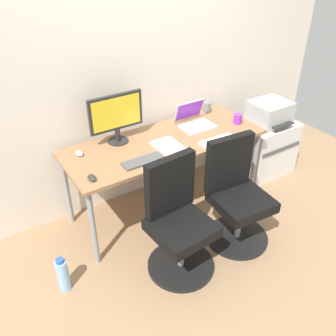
{
  "coord_description": "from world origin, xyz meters",
  "views": [
    {
      "loc": [
        -1.51,
        -2.4,
        2.32
      ],
      "look_at": [
        0.0,
        -0.05,
        0.49
      ],
      "focal_mm": 39.48,
      "sensor_mm": 36.0,
      "label": 1
    }
  ],
  "objects_px": {
    "desktop_monitor": "(116,115)",
    "side_cabinet": "(264,147)",
    "office_chair_left": "(178,222)",
    "open_laptop": "(194,120)",
    "printer": "(270,113)",
    "water_bottle_on_floor": "(63,275)",
    "coffee_mug": "(238,119)",
    "office_chair_right": "(236,197)"
  },
  "relations": [
    {
      "from": "office_chair_left",
      "to": "office_chair_right",
      "type": "distance_m",
      "value": 0.59
    },
    {
      "from": "printer",
      "to": "water_bottle_on_floor",
      "type": "distance_m",
      "value": 2.53
    },
    {
      "from": "open_laptop",
      "to": "coffee_mug",
      "type": "distance_m",
      "value": 0.42
    },
    {
      "from": "side_cabinet",
      "to": "open_laptop",
      "type": "distance_m",
      "value": 1.03
    },
    {
      "from": "office_chair_right",
      "to": "coffee_mug",
      "type": "xyz_separation_m",
      "value": [
        0.47,
        0.56,
        0.37
      ]
    },
    {
      "from": "office_chair_right",
      "to": "water_bottle_on_floor",
      "type": "bearing_deg",
      "value": 170.8
    },
    {
      "from": "printer",
      "to": "water_bottle_on_floor",
      "type": "height_order",
      "value": "printer"
    },
    {
      "from": "water_bottle_on_floor",
      "to": "desktop_monitor",
      "type": "relative_size",
      "value": 0.65
    },
    {
      "from": "printer",
      "to": "water_bottle_on_floor",
      "type": "bearing_deg",
      "value": -170.73
    },
    {
      "from": "printer",
      "to": "open_laptop",
      "type": "xyz_separation_m",
      "value": [
        -0.89,
        0.12,
        0.1
      ]
    },
    {
      "from": "water_bottle_on_floor",
      "to": "coffee_mug",
      "type": "relative_size",
      "value": 3.37
    },
    {
      "from": "office_chair_left",
      "to": "printer",
      "type": "height_order",
      "value": "office_chair_left"
    },
    {
      "from": "office_chair_left",
      "to": "printer",
      "type": "distance_m",
      "value": 1.72
    },
    {
      "from": "office_chair_right",
      "to": "side_cabinet",
      "type": "xyz_separation_m",
      "value": [
        0.98,
        0.64,
        -0.13
      ]
    },
    {
      "from": "office_chair_left",
      "to": "office_chair_right",
      "type": "bearing_deg",
      "value": -0.0
    },
    {
      "from": "office_chair_left",
      "to": "open_laptop",
      "type": "height_order",
      "value": "open_laptop"
    },
    {
      "from": "office_chair_left",
      "to": "desktop_monitor",
      "type": "relative_size",
      "value": 1.96
    },
    {
      "from": "printer",
      "to": "coffee_mug",
      "type": "relative_size",
      "value": 4.35
    },
    {
      "from": "side_cabinet",
      "to": "desktop_monitor",
      "type": "relative_size",
      "value": 1.24
    },
    {
      "from": "office_chair_left",
      "to": "coffee_mug",
      "type": "xyz_separation_m",
      "value": [
        1.06,
        0.56,
        0.37
      ]
    },
    {
      "from": "open_laptop",
      "to": "office_chair_right",
      "type": "bearing_deg",
      "value": -97.16
    },
    {
      "from": "open_laptop",
      "to": "coffee_mug",
      "type": "relative_size",
      "value": 3.37
    },
    {
      "from": "office_chair_right",
      "to": "side_cabinet",
      "type": "relative_size",
      "value": 1.57
    },
    {
      "from": "office_chair_left",
      "to": "open_laptop",
      "type": "distance_m",
      "value": 1.09
    },
    {
      "from": "side_cabinet",
      "to": "water_bottle_on_floor",
      "type": "distance_m",
      "value": 2.48
    },
    {
      "from": "office_chair_right",
      "to": "printer",
      "type": "bearing_deg",
      "value": 32.92
    },
    {
      "from": "desktop_monitor",
      "to": "open_laptop",
      "type": "relative_size",
      "value": 1.55
    },
    {
      "from": "open_laptop",
      "to": "coffee_mug",
      "type": "bearing_deg",
      "value": -27.03
    },
    {
      "from": "water_bottle_on_floor",
      "to": "open_laptop",
      "type": "height_order",
      "value": "open_laptop"
    },
    {
      "from": "water_bottle_on_floor",
      "to": "desktop_monitor",
      "type": "height_order",
      "value": "desktop_monitor"
    },
    {
      "from": "office_chair_left",
      "to": "printer",
      "type": "relative_size",
      "value": 2.35
    },
    {
      "from": "office_chair_right",
      "to": "desktop_monitor",
      "type": "bearing_deg",
      "value": 127.25
    },
    {
      "from": "printer",
      "to": "open_laptop",
      "type": "relative_size",
      "value": 1.29
    },
    {
      "from": "coffee_mug",
      "to": "printer",
      "type": "bearing_deg",
      "value": 7.77
    },
    {
      "from": "desktop_monitor",
      "to": "printer",
      "type": "bearing_deg",
      "value": -7.65
    },
    {
      "from": "office_chair_left",
      "to": "office_chair_right",
      "type": "xyz_separation_m",
      "value": [
        0.59,
        -0.0,
        0.0
      ]
    },
    {
      "from": "water_bottle_on_floor",
      "to": "open_laptop",
      "type": "bearing_deg",
      "value": 18.44
    },
    {
      "from": "desktop_monitor",
      "to": "coffee_mug",
      "type": "bearing_deg",
      "value": -14.5
    },
    {
      "from": "desktop_monitor",
      "to": "side_cabinet",
      "type": "bearing_deg",
      "value": -7.61
    },
    {
      "from": "side_cabinet",
      "to": "water_bottle_on_floor",
      "type": "xyz_separation_m",
      "value": [
        -2.44,
        -0.4,
        -0.14
      ]
    },
    {
      "from": "water_bottle_on_floor",
      "to": "office_chair_left",
      "type": "bearing_deg",
      "value": -15.24
    },
    {
      "from": "water_bottle_on_floor",
      "to": "open_laptop",
      "type": "distance_m",
      "value": 1.76
    }
  ]
}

